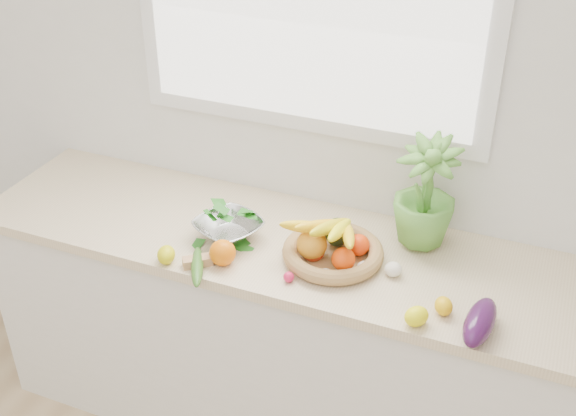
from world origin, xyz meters
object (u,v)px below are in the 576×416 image
at_px(colander_with_spinach, 228,224).
at_px(eggplant, 480,322).
at_px(potted_herb, 425,191).
at_px(fruit_basket, 332,247).
at_px(cucumber, 197,267).
at_px(apple, 313,249).

bearing_deg(colander_with_spinach, eggplant, -10.61).
bearing_deg(eggplant, potted_herb, 124.61).
bearing_deg(fruit_basket, eggplant, -20.04).
distance_m(cucumber, fruit_basket, 0.45).
bearing_deg(eggplant, fruit_basket, 159.96).
height_order(apple, eggplant, eggplant).
height_order(apple, colander_with_spinach, colander_with_spinach).
xyz_separation_m(eggplant, potted_herb, (-0.27, 0.39, 0.17)).
distance_m(apple, eggplant, 0.61).
height_order(potted_herb, fruit_basket, potted_herb).
bearing_deg(cucumber, apple, 32.27).
bearing_deg(cucumber, fruit_basket, 31.30).
xyz_separation_m(eggplant, fruit_basket, (-0.52, 0.19, 0.01)).
bearing_deg(potted_herb, colander_with_spinach, -160.66).
xyz_separation_m(eggplant, cucumber, (-0.91, -0.04, -0.02)).
height_order(potted_herb, colander_with_spinach, potted_herb).
distance_m(eggplant, cucumber, 0.91).
height_order(apple, potted_herb, potted_herb).
relative_size(eggplant, potted_herb, 0.58).
bearing_deg(apple, cucumber, -147.73).
bearing_deg(cucumber, colander_with_spinach, 87.23).
xyz_separation_m(fruit_basket, colander_with_spinach, (-0.38, -0.02, 0.01)).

